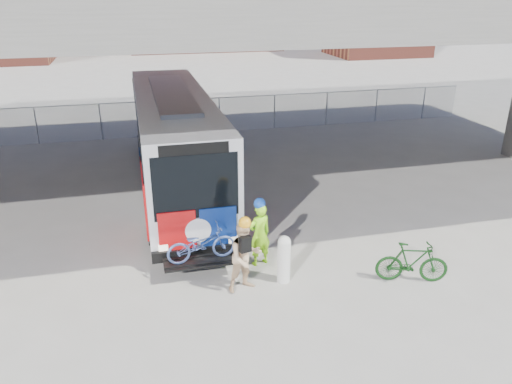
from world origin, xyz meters
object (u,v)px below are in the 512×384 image
object	(u,v)px
bollard	(284,257)
bike_parked	(412,262)
cyclist_tan	(245,256)
bus	(174,134)
cyclist_hivis	(260,233)

from	to	relation	value
bollard	bike_parked	world-z (taller)	bollard
cyclist_tan	bus	bearing A→B (deg)	81.73
bollard	cyclist_hivis	bearing A→B (deg)	111.08
bus	cyclist_tan	size ratio (longest dim) A/B	6.43
cyclist_tan	bike_parked	size ratio (longest dim) A/B	1.09
bus	cyclist_tan	xyz separation A→B (m)	(0.97, -7.45, -1.16)
bollard	cyclist_tan	bearing A→B (deg)	-173.52
bollard	cyclist_hivis	distance (m)	1.11
bollard	bike_parked	size ratio (longest dim) A/B	0.71
bollard	bike_parked	distance (m)	3.31
bollard	cyclist_tan	world-z (taller)	cyclist_tan
bollard	cyclist_tan	xyz separation A→B (m)	(-1.05, -0.12, 0.25)
bike_parked	bus	bearing A→B (deg)	50.55
cyclist_hivis	bike_parked	size ratio (longest dim) A/B	1.07
cyclist_hivis	cyclist_tan	distance (m)	1.31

